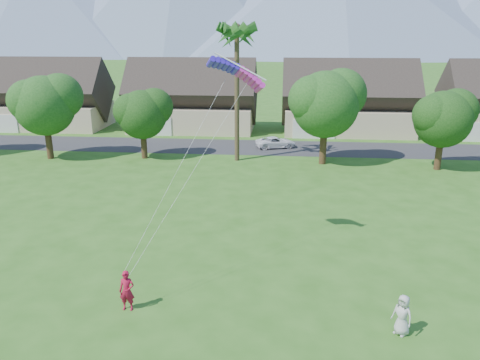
# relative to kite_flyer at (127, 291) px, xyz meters

# --- Properties ---
(ground) EXTENTS (500.00, 500.00, 0.00)m
(ground) POSITION_rel_kite_flyer_xyz_m (4.22, -2.83, -0.91)
(ground) COLOR #2D6019
(ground) RESTS_ON ground
(street) EXTENTS (90.00, 7.00, 0.01)m
(street) POSITION_rel_kite_flyer_xyz_m (4.22, 31.17, -0.91)
(street) COLOR #2D2D30
(street) RESTS_ON ground
(kite_flyer) EXTENTS (0.68, 0.46, 1.83)m
(kite_flyer) POSITION_rel_kite_flyer_xyz_m (0.00, 0.00, 0.00)
(kite_flyer) COLOR #A71331
(kite_flyer) RESTS_ON ground
(watcher) EXTENTS (0.98, 0.97, 1.71)m
(watcher) POSITION_rel_kite_flyer_xyz_m (11.38, -0.68, -0.06)
(watcher) COLOR #BBBBB6
(watcher) RESTS_ON ground
(parked_car) EXTENTS (4.56, 3.11, 1.16)m
(parked_car) POSITION_rel_kite_flyer_xyz_m (5.78, 31.17, -0.33)
(parked_car) COLOR white
(parked_car) RESTS_ON ground
(mountain_ridge) EXTENTS (540.00, 240.00, 70.00)m
(mountain_ridge) POSITION_rel_kite_flyer_xyz_m (14.62, 257.17, 28.16)
(mountain_ridge) COLOR slate
(mountain_ridge) RESTS_ON ground
(houses_row) EXTENTS (72.75, 8.19, 8.86)m
(houses_row) POSITION_rel_kite_flyer_xyz_m (4.71, 40.16, 2.53)
(houses_row) COLOR beige
(houses_row) RESTS_ON ground
(tree_row) EXTENTS (62.27, 6.67, 8.45)m
(tree_row) POSITION_rel_kite_flyer_xyz_m (3.08, 25.08, 3.98)
(tree_row) COLOR #47301C
(tree_row) RESTS_ON ground
(fan_palm) EXTENTS (3.00, 3.00, 13.80)m
(fan_palm) POSITION_rel_kite_flyer_xyz_m (2.22, 25.67, 10.89)
(fan_palm) COLOR #4C3D26
(fan_palm) RESTS_ON ground
(parafoil_kite) EXTENTS (3.10, 1.23, 0.50)m
(parafoil_kite) POSITION_rel_kite_flyer_xyz_m (4.17, 6.41, 8.81)
(parafoil_kite) COLOR #361BCF
(parafoil_kite) RESTS_ON ground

